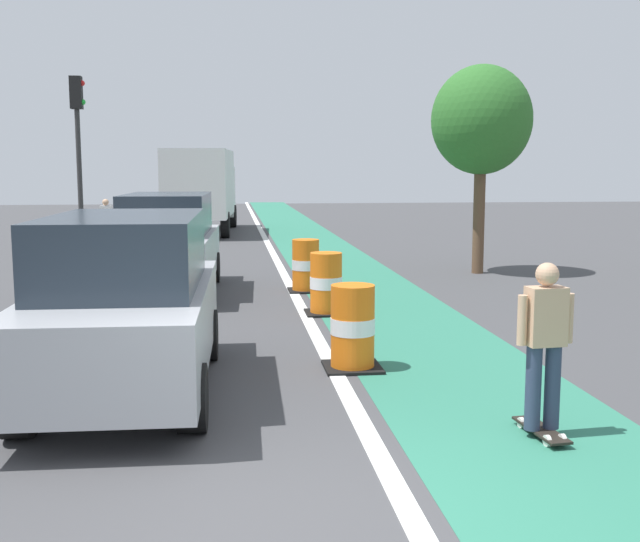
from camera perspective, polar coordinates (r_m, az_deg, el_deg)
The scene contains 13 objects.
ground_plane at distance 5.92m, azimuth -2.27°, elevation -18.05°, with size 100.00×100.00×0.00m, color #424244.
bike_lane_strip at distance 17.73m, azimuth 2.40°, elevation -0.64°, with size 2.50×80.00×0.01m, color #2D755B.
lane_divider_stripe at distance 17.55m, azimuth -2.44°, elevation -0.72°, with size 0.20×80.00×0.01m, color silver.
skateboarder_on_lane at distance 7.61m, azimuth 16.32°, elevation -5.22°, with size 0.57×0.82×1.69m.
parked_suv_nearest at distance 9.00m, azimuth -14.14°, elevation -2.36°, with size 2.00×4.64×2.04m.
parked_suv_second at distance 16.03m, azimuth -11.21°, elevation 2.05°, with size 2.06×4.67×2.04m.
traffic_barrel_front at distance 9.85m, azimuth 2.43°, elevation -4.25°, with size 0.73×0.73×1.09m.
traffic_barrel_mid at distance 13.51m, azimuth 0.45°, elevation -0.99°, with size 0.73×0.73×1.09m.
traffic_barrel_back at distance 15.98m, azimuth -1.07°, elevation 0.36°, with size 0.73×0.73×1.09m.
delivery_truck_down_block at distance 30.67m, azimuth -8.75°, elevation 6.25°, with size 2.74×7.72×3.23m.
traffic_light_corner at distance 23.02m, azimuth -17.51°, elevation 9.66°, with size 0.41×0.32×5.10m.
pedestrian_crossing at distance 24.64m, azimuth -15.57°, elevation 3.44°, with size 0.34×0.20×1.61m.
street_tree_sidewalk at distance 19.09m, azimuth 11.89°, elevation 10.82°, with size 2.40×2.40×5.00m.
Camera 1 is at (-0.41, -5.32, 2.57)m, focal length 43.13 mm.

